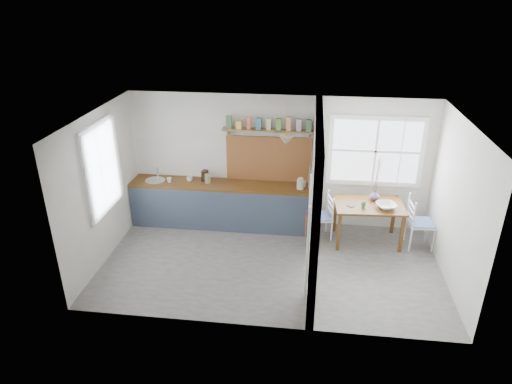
# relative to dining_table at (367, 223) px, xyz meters

# --- Properties ---
(floor) EXTENTS (5.80, 3.20, 0.01)m
(floor) POSITION_rel_dining_table_xyz_m (-1.71, -1.00, -0.39)
(floor) COLOR gray
(floor) RESTS_ON ground
(ceiling) EXTENTS (5.80, 3.20, 0.01)m
(ceiling) POSITION_rel_dining_table_xyz_m (-1.71, -1.00, 2.21)
(ceiling) COLOR silver
(ceiling) RESTS_ON walls
(walls) EXTENTS (5.81, 3.21, 2.60)m
(walls) POSITION_rel_dining_table_xyz_m (-1.71, -1.00, 0.91)
(walls) COLOR silver
(walls) RESTS_ON floor
(partition) EXTENTS (0.12, 3.20, 2.60)m
(partition) POSITION_rel_dining_table_xyz_m (-1.01, -0.94, 1.06)
(partition) COLOR silver
(partition) RESTS_ON floor
(kitchen_window) EXTENTS (0.10, 1.16, 1.50)m
(kitchen_window) POSITION_rel_dining_table_xyz_m (-4.58, -1.00, 1.26)
(kitchen_window) COLOR white
(kitchen_window) RESTS_ON walls
(nook_window) EXTENTS (1.76, 0.10, 1.30)m
(nook_window) POSITION_rel_dining_table_xyz_m (0.09, 0.56, 1.21)
(nook_window) COLOR white
(nook_window) RESTS_ON walls
(counter) EXTENTS (3.50, 0.60, 0.90)m
(counter) POSITION_rel_dining_table_xyz_m (-2.84, 0.33, 0.07)
(counter) COLOR brown
(counter) RESTS_ON floor
(sink) EXTENTS (0.40, 0.40, 0.02)m
(sink) POSITION_rel_dining_table_xyz_m (-4.14, 0.30, 0.50)
(sink) COLOR silver
(sink) RESTS_ON counter
(backsplash) EXTENTS (1.65, 0.03, 0.90)m
(backsplash) POSITION_rel_dining_table_xyz_m (-1.92, 0.58, 0.96)
(backsplash) COLOR brown
(backsplash) RESTS_ON walls
(shelf) EXTENTS (1.75, 0.20, 0.21)m
(shelf) POSITION_rel_dining_table_xyz_m (-1.92, 0.49, 1.62)
(shelf) COLOR olive
(shelf) RESTS_ON walls
(pendant_lamp) EXTENTS (0.26, 0.26, 0.16)m
(pendant_lamp) POSITION_rel_dining_table_xyz_m (-1.56, 0.15, 1.49)
(pendant_lamp) COLOR beige
(pendant_lamp) RESTS_ON ceiling
(utensil_rail) EXTENTS (0.02, 0.50, 0.02)m
(utensil_rail) POSITION_rel_dining_table_xyz_m (-1.10, -0.10, 1.06)
(utensil_rail) COLOR silver
(utensil_rail) RESTS_ON partition
(dining_table) EXTENTS (1.29, 0.90, 0.77)m
(dining_table) POSITION_rel_dining_table_xyz_m (0.00, 0.00, 0.00)
(dining_table) COLOR brown
(dining_table) RESTS_ON floor
(chair_left) EXTENTS (0.49, 0.49, 0.89)m
(chair_left) POSITION_rel_dining_table_xyz_m (-0.87, 0.04, 0.06)
(chair_left) COLOR white
(chair_left) RESTS_ON floor
(chair_right) EXTENTS (0.48, 0.48, 0.98)m
(chair_right) POSITION_rel_dining_table_xyz_m (0.94, -0.06, 0.10)
(chair_right) COLOR white
(chair_right) RESTS_ON floor
(kettle) EXTENTS (0.21, 0.19, 0.22)m
(kettle) POSITION_rel_dining_table_xyz_m (-1.27, 0.25, 0.62)
(kettle) COLOR silver
(kettle) RESTS_ON counter
(mug_a) EXTENTS (0.11, 0.11, 0.10)m
(mug_a) POSITION_rel_dining_table_xyz_m (-3.83, 0.25, 0.56)
(mug_a) COLOR silver
(mug_a) RESTS_ON counter
(mug_b) EXTENTS (0.12, 0.12, 0.09)m
(mug_b) POSITION_rel_dining_table_xyz_m (-3.45, 0.35, 0.56)
(mug_b) COLOR silver
(mug_b) RESTS_ON counter
(knife_block) EXTENTS (0.12, 0.15, 0.21)m
(knife_block) POSITION_rel_dining_table_xyz_m (-3.15, 0.41, 0.62)
(knife_block) COLOR black
(knife_block) RESTS_ON counter
(jar) EXTENTS (0.15, 0.15, 0.18)m
(jar) POSITION_rel_dining_table_xyz_m (-3.08, 0.31, 0.60)
(jar) COLOR #928D5D
(jar) RESTS_ON counter
(towel_magenta) EXTENTS (0.02, 0.03, 0.60)m
(towel_magenta) POSITION_rel_dining_table_xyz_m (-1.13, -0.00, -0.11)
(towel_magenta) COLOR #D42352
(towel_magenta) RESTS_ON counter
(towel_orange) EXTENTS (0.02, 0.03, 0.45)m
(towel_orange) POSITION_rel_dining_table_xyz_m (-1.13, -0.05, -0.14)
(towel_orange) COLOR orange
(towel_orange) RESTS_ON counter
(bowl) EXTENTS (0.43, 0.43, 0.09)m
(bowl) POSITION_rel_dining_table_xyz_m (0.28, -0.13, 0.43)
(bowl) COLOR silver
(bowl) RESTS_ON dining_table
(table_cup) EXTENTS (0.11, 0.11, 0.09)m
(table_cup) POSITION_rel_dining_table_xyz_m (-0.12, -0.15, 0.43)
(table_cup) COLOR #49814B
(table_cup) RESTS_ON dining_table
(plate) EXTENTS (0.17, 0.17, 0.01)m
(plate) POSITION_rel_dining_table_xyz_m (-0.34, -0.10, 0.39)
(plate) COLOR #302423
(plate) RESTS_ON dining_table
(vase) EXTENTS (0.24, 0.24, 0.19)m
(vase) POSITION_rel_dining_table_xyz_m (0.10, 0.18, 0.48)
(vase) COLOR #644972
(vase) RESTS_ON dining_table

